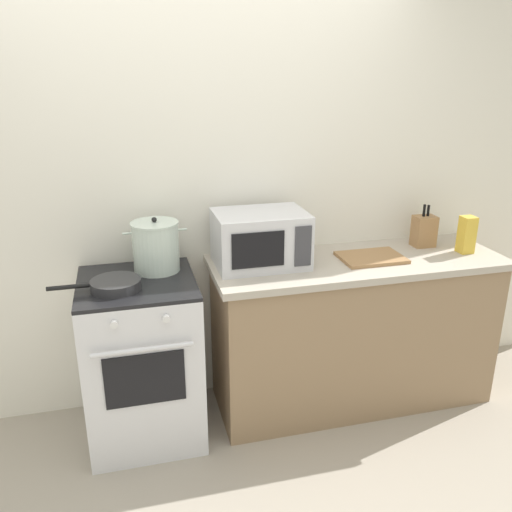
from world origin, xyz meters
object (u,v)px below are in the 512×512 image
frying_pan (115,285)px  cutting_board (371,257)px  stove (143,359)px  knife_block (424,231)px  microwave (260,239)px  stock_pot (156,246)px  pasta_box (467,235)px

frying_pan → cutting_board: 1.43m
stove → knife_block: bearing=4.6°
microwave → cutting_board: size_ratio=1.39×
stock_pot → pasta_box: stock_pot is taller
frying_pan → pasta_box: bearing=1.5°
frying_pan → knife_block: knife_block is taller
stove → knife_block: knife_block is taller
stove → microwave: microwave is taller
microwave → pasta_box: 1.23m
frying_pan → stove: bearing=37.6°
stock_pot → knife_block: size_ratio=1.27×
stock_pot → cutting_board: bearing=-6.1°
frying_pan → knife_block: bearing=6.9°
microwave → knife_block: 1.06m
stove → knife_block: (1.74, 0.14, 0.56)m
cutting_board → pasta_box: 0.60m
stock_pot → cutting_board: stock_pot is taller
microwave → knife_block: (1.05, 0.06, -0.05)m
pasta_box → frying_pan: bearing=-178.5°
stove → cutting_board: size_ratio=2.56×
frying_pan → cutting_board: (1.43, 0.08, -0.02)m
stove → stock_pot: bearing=47.6°
frying_pan → knife_block: 1.86m
stove → stock_pot: 0.62m
pasta_box → knife_block: bearing=136.2°
cutting_board → microwave: bearing=173.0°
stock_pot → cutting_board: 1.22m
stove → frying_pan: (-0.11, -0.08, 0.48)m
knife_block → pasta_box: bearing=-43.8°
microwave → knife_block: bearing=3.4°
frying_pan → cutting_board: frying_pan is taller
microwave → knife_block: microwave is taller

